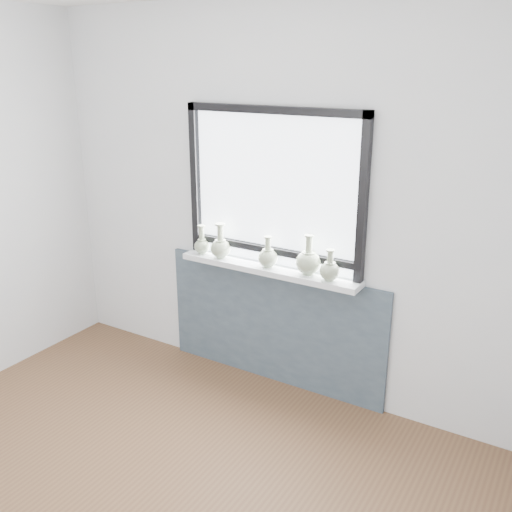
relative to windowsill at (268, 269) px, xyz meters
The scene contains 9 objects.
back_wall 0.43m from the windowsill, 90.00° to the left, with size 3.60×0.02×2.60m, color silver.
apron_panel 0.46m from the windowsill, 90.00° to the left, with size 1.70×0.03×0.86m, color #465663.
windowsill is the anchor object (origin of this frame).
window 0.56m from the windowsill, 90.00° to the left, with size 1.30×0.06×1.05m.
vase_a 0.55m from the windowsill, behind, with size 0.11×0.11×0.21m.
vase_b 0.39m from the windowsill, behind, with size 0.14×0.14×0.25m.
vase_c 0.09m from the windowsill, 78.09° to the right, with size 0.13×0.13×0.21m.
vase_d 0.31m from the windowsill, ahead, with size 0.17×0.17×0.26m.
vase_e 0.47m from the windowsill, ahead, with size 0.13×0.13×0.20m.
Camera 1 is at (1.80, -1.43, 2.22)m, focal length 40.00 mm.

